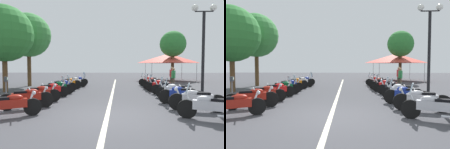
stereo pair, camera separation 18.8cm
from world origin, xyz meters
TOP-DOWN VIEW (x-y plane):
  - ground_plane at (0.00, 0.00)m, footprint 80.00×80.00m
  - lane_centre_stripe at (5.59, 0.00)m, footprint 23.58×0.16m
  - motorcycle_left_row_0 at (-0.22, 3.33)m, footprint 1.19×1.90m
  - motorcycle_left_row_1 at (1.13, 3.38)m, footprint 1.08×1.99m
  - motorcycle_left_row_2 at (2.36, 3.43)m, footprint 1.04×1.96m
  - motorcycle_left_row_3 at (3.75, 3.35)m, footprint 1.25×1.86m
  - motorcycle_left_row_4 at (4.86, 3.35)m, footprint 1.19×1.92m
  - motorcycle_left_row_5 at (6.15, 3.44)m, footprint 1.04×1.92m
  - motorcycle_left_row_6 at (7.52, 3.40)m, footprint 1.01×1.95m
  - motorcycle_left_row_7 at (8.77, 3.26)m, footprint 1.12×2.04m
  - motorcycle_left_row_8 at (10.10, 3.24)m, footprint 1.21×1.75m
  - motorcycle_right_row_0 at (-0.31, -3.38)m, footprint 1.01×2.00m
  - motorcycle_right_row_1 at (0.96, -3.46)m, footprint 0.83×2.14m
  - motorcycle_right_row_2 at (2.22, -3.26)m, footprint 0.91×2.01m
  - motorcycle_right_row_3 at (3.65, -3.43)m, footprint 1.09×2.01m
  - motorcycle_right_row_4 at (5.00, -3.39)m, footprint 1.01×1.99m
  - motorcycle_right_row_5 at (6.25, -3.26)m, footprint 1.06×2.04m
  - motorcycle_right_row_6 at (7.45, -3.17)m, footprint 0.91×2.01m
  - motorcycle_right_row_7 at (8.88, -3.19)m, footprint 0.84×1.98m
  - motorcycle_right_row_8 at (10.26, -3.21)m, footprint 0.83×2.11m
  - street_lamp_twin_globe at (3.11, -4.62)m, footprint 0.32×1.22m
  - parking_meter at (1.83, 4.68)m, footprint 0.20×0.15m
  - bystander_1 at (8.68, -4.77)m, footprint 0.53×0.32m
  - bystander_2 at (9.34, -4.83)m, footprint 0.49×0.32m
  - roadside_tree_0 at (14.31, -6.27)m, footprint 2.79×2.79m
  - roadside_tree_1 at (5.99, 7.28)m, footprint 3.78×3.78m
  - roadside_tree_2 at (9.63, 7.36)m, footprint 3.74×3.74m
  - event_tent at (16.27, -6.34)m, footprint 5.29×5.29m

SIDE VIEW (x-z plane):
  - ground_plane at x=0.00m, z-range 0.00..0.00m
  - lane_centre_stripe at x=5.59m, z-range 0.00..0.01m
  - motorcycle_left_row_5 at x=6.15m, z-range -0.04..0.94m
  - motorcycle_left_row_0 at x=-0.22m, z-range -0.04..0.94m
  - motorcycle_right_row_4 at x=5.00m, z-range -0.04..0.95m
  - motorcycle_left_row_2 at x=2.36m, z-range -0.04..0.95m
  - motorcycle_left_row_8 at x=10.10m, z-range -0.14..1.05m
  - motorcycle_right_row_8 at x=10.26m, z-range -0.14..1.06m
  - motorcycle_right_row_3 at x=3.65m, z-range -0.14..1.06m
  - motorcycle_right_row_6 at x=7.45m, z-range -0.14..1.06m
  - motorcycle_right_row_7 at x=8.88m, z-range -0.14..1.06m
  - motorcycle_left_row_3 at x=3.75m, z-range -0.14..1.06m
  - motorcycle_left_row_7 at x=8.77m, z-range -0.04..0.97m
  - motorcycle_left_row_4 at x=4.86m, z-range -0.14..1.07m
  - motorcycle_right_row_5 at x=6.25m, z-range -0.14..1.07m
  - motorcycle_left_row_6 at x=7.52m, z-range -0.04..0.97m
  - motorcycle_left_row_1 at x=1.13m, z-range -0.04..0.97m
  - motorcycle_right_row_0 at x=-0.31m, z-range -0.14..1.07m
  - motorcycle_right_row_1 at x=0.96m, z-range -0.04..0.98m
  - motorcycle_right_row_2 at x=2.22m, z-range -0.14..1.09m
  - parking_meter at x=1.83m, z-range 0.25..1.54m
  - bystander_1 at x=8.68m, z-range 0.13..1.73m
  - bystander_2 at x=9.34m, z-range 0.14..1.82m
  - event_tent at x=16.27m, z-range 1.05..4.25m
  - street_lamp_twin_globe at x=3.11m, z-range 0.89..5.70m
  - roadside_tree_1 at x=5.99m, z-range 1.01..6.84m
  - roadside_tree_0 at x=14.31m, z-range 1.33..6.86m
  - roadside_tree_2 at x=9.63m, z-range 1.25..7.52m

